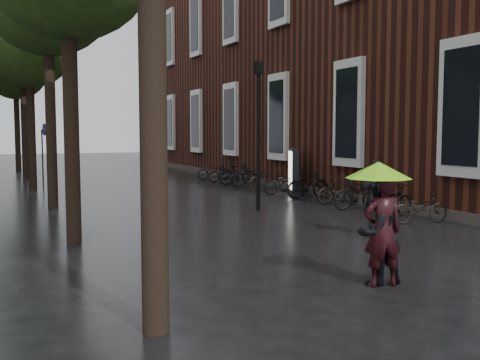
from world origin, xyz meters
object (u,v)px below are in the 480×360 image
pedestrian_walking (376,198)px  lamp_post (258,121)px  person_burgundy (383,231)px  parked_bicycles (283,182)px  person_black (379,234)px  ad_lightbox (293,171)px

pedestrian_walking → lamp_post: size_ratio=0.39×
person_burgundy → parked_bicycles: size_ratio=0.11×
person_burgundy → pedestrian_walking: bearing=-114.9°
pedestrian_walking → person_burgundy: bearing=60.9°
person_black → parked_bicycles: 12.74m
person_black → lamp_post: (1.91, 8.11, 1.92)m
pedestrian_walking → ad_lightbox: 8.73m
person_burgundy → ad_lightbox: 12.83m
lamp_post → person_black: bearing=-103.2°
pedestrian_walking → parked_bicycles: (2.28, 8.54, -0.40)m
pedestrian_walking → parked_bicycles: bearing=-97.4°
person_burgundy → ad_lightbox: size_ratio=0.98×
person_burgundy → parked_bicycles: bearing=-100.2°
ad_lightbox → lamp_post: bearing=-109.8°
person_black → pedestrian_walking: (2.50, 3.27, 0.09)m
parked_bicycles → lamp_post: 5.19m
person_burgundy → lamp_post: lamp_post is taller
parked_bicycles → lamp_post: (-2.87, -3.70, 2.23)m
pedestrian_walking → ad_lightbox: ad_lightbox is taller
person_burgundy → person_black: size_ratio=1.10×
person_burgundy → person_black: 0.18m
ad_lightbox → parked_bicycles: bearing=171.1°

